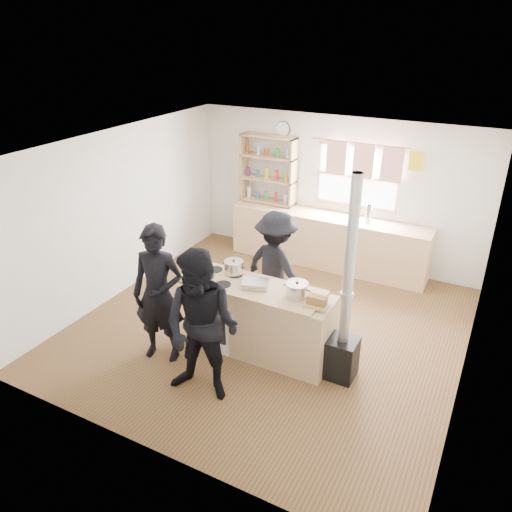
% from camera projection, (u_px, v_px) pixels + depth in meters
% --- Properties ---
extents(ground, '(5.00, 5.00, 0.01)m').
position_uv_depth(ground, '(269.00, 327.00, 6.93)').
color(ground, brown).
rests_on(ground, ground).
extents(back_counter, '(3.40, 0.55, 0.90)m').
position_uv_depth(back_counter, '(327.00, 241.00, 8.51)').
color(back_counter, '#DAB083').
rests_on(back_counter, ground).
extents(shelving_unit, '(1.00, 0.28, 1.20)m').
position_uv_depth(shelving_unit, '(268.00, 169.00, 8.66)').
color(shelving_unit, tan).
rests_on(shelving_unit, back_counter).
extents(thermos, '(0.10, 0.10, 0.30)m').
position_uv_depth(thermos, '(369.00, 214.00, 7.98)').
color(thermos, silver).
rests_on(thermos, back_counter).
extents(cooking_island, '(1.97, 0.64, 0.93)m').
position_uv_depth(cooking_island, '(261.00, 320.00, 6.23)').
color(cooking_island, white).
rests_on(cooking_island, ground).
extents(skillet_greens, '(0.39, 0.39, 0.05)m').
position_uv_depth(skillet_greens, '(203.00, 275.00, 6.28)').
color(skillet_greens, black).
rests_on(skillet_greens, cooking_island).
extents(roast_tray, '(0.37, 0.33, 0.08)m').
position_uv_depth(roast_tray, '(255.00, 284.00, 6.03)').
color(roast_tray, silver).
rests_on(roast_tray, cooking_island).
extents(stockpot_stove, '(0.25, 0.25, 0.20)m').
position_uv_depth(stockpot_stove, '(234.00, 267.00, 6.33)').
color(stockpot_stove, silver).
rests_on(stockpot_stove, cooking_island).
extents(stockpot_counter, '(0.27, 0.27, 0.20)m').
position_uv_depth(stockpot_counter, '(297.00, 290.00, 5.80)').
color(stockpot_counter, '#BBBBBD').
rests_on(stockpot_counter, cooking_island).
extents(bread_board, '(0.28, 0.20, 0.12)m').
position_uv_depth(bread_board, '(317.00, 302.00, 5.64)').
color(bread_board, tan).
rests_on(bread_board, cooking_island).
extents(flue_heater, '(0.35, 0.35, 2.50)m').
position_uv_depth(flue_heater, '(344.00, 330.00, 5.71)').
color(flue_heater, black).
rests_on(flue_heater, ground).
extents(person_near_left, '(0.73, 0.57, 1.76)m').
position_uv_depth(person_near_left, '(159.00, 294.00, 5.98)').
color(person_near_left, black).
rests_on(person_near_left, ground).
extents(person_near_right, '(0.92, 0.75, 1.77)m').
position_uv_depth(person_near_right, '(202.00, 327.00, 5.33)').
color(person_near_right, black).
rests_on(person_near_right, ground).
extents(person_far, '(1.16, 0.87, 1.60)m').
position_uv_depth(person_far, '(276.00, 267.00, 6.83)').
color(person_far, black).
rests_on(person_far, ground).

